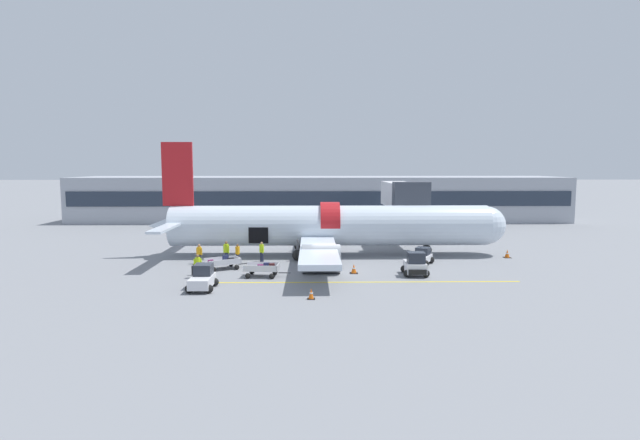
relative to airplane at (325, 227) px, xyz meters
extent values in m
plane|color=gray|center=(0.09, -6.70, -2.64)|extent=(500.00, 500.00, 0.00)
cube|color=yellow|center=(2.33, -10.51, -2.64)|extent=(22.27, 0.23, 0.01)
cube|color=#9EA3AD|center=(0.09, 30.14, 0.59)|extent=(71.37, 11.91, 6.46)
cube|color=#232D3D|center=(0.09, 24.12, 0.91)|extent=(69.95, 0.16, 2.07)
cylinder|color=#4C4C51|center=(8.28, 7.75, -0.79)|extent=(0.60, 0.60, 3.71)
cube|color=silver|center=(8.28, 7.75, 2.37)|extent=(2.63, 11.87, 2.63)
cube|color=#333842|center=(8.28, 2.41, 2.37)|extent=(3.41, 1.60, 3.15)
cylinder|color=silver|center=(0.44, 0.00, 0.10)|extent=(28.50, 3.62, 3.62)
sphere|color=silver|center=(14.69, 0.00, 0.10)|extent=(3.44, 3.44, 3.44)
cone|color=silver|center=(-13.81, 0.00, 0.10)|extent=(4.16, 3.33, 3.33)
cylinder|color=red|center=(0.44, -0.03, 0.42)|extent=(1.71, 3.62, 3.62)
cube|color=red|center=(-13.13, 0.00, 4.73)|extent=(2.71, 0.28, 5.66)
cube|color=silver|center=(-13.10, -3.78, 0.46)|extent=(1.17, 7.56, 0.20)
cube|color=silver|center=(-13.10, 3.78, 0.46)|extent=(1.17, 7.56, 0.20)
cube|color=silver|center=(-0.70, -7.29, -0.90)|extent=(2.80, 13.49, 0.40)
cube|color=silver|center=(-0.70, 7.29, -0.90)|extent=(2.80, 13.49, 0.40)
cylinder|color=gray|center=(-0.50, -7.47, -1.53)|extent=(2.91, 2.17, 2.17)
cylinder|color=gray|center=(-0.50, 7.48, -1.53)|extent=(2.91, 2.17, 2.17)
cube|color=black|center=(-5.83, -1.79, -0.54)|extent=(1.70, 0.12, 1.40)
cylinder|color=#56565B|center=(9.28, 0.00, -1.48)|extent=(0.22, 0.22, 1.35)
sphere|color=black|center=(9.28, 0.00, -2.16)|extent=(0.97, 0.97, 0.97)
cylinder|color=#56565B|center=(-2.41, -2.51, -1.48)|extent=(0.22, 0.22, 1.35)
sphere|color=black|center=(-2.41, -2.51, -2.16)|extent=(0.97, 0.97, 0.97)
cylinder|color=#56565B|center=(-2.41, 2.51, -1.48)|extent=(0.22, 0.22, 1.35)
sphere|color=black|center=(-2.41, 2.51, -2.16)|extent=(0.97, 0.97, 0.97)
cube|color=silver|center=(-8.43, -12.41, -2.08)|extent=(1.34, 2.78, 0.65)
cube|color=#232833|center=(-8.43, -11.93, -1.39)|extent=(1.14, 1.25, 0.73)
cube|color=black|center=(-8.43, -10.98, -2.21)|extent=(1.20, 0.13, 0.32)
sphere|color=black|center=(-7.80, -11.47, -2.36)|extent=(0.56, 0.56, 0.56)
sphere|color=black|center=(-9.06, -11.47, -2.36)|extent=(0.56, 0.56, 0.56)
sphere|color=black|center=(-7.80, -13.36, -2.36)|extent=(0.56, 0.56, 0.56)
sphere|color=black|center=(-9.07, -13.35, -2.36)|extent=(0.56, 0.56, 0.56)
cube|color=silver|center=(7.85, -4.34, -2.15)|extent=(2.27, 2.81, 0.51)
cube|color=#232833|center=(8.06, -3.95, -1.58)|extent=(1.46, 1.49, 0.62)
cube|color=black|center=(8.47, -3.18, -2.25)|extent=(1.03, 0.63, 0.26)
sphere|color=black|center=(8.77, -3.86, -2.36)|extent=(0.56, 0.56, 0.56)
sphere|color=black|center=(7.74, -3.31, -2.36)|extent=(0.56, 0.56, 0.56)
sphere|color=black|center=(7.96, -5.37, -2.36)|extent=(0.56, 0.56, 0.56)
sphere|color=black|center=(6.93, -4.82, -2.36)|extent=(0.56, 0.56, 0.56)
cube|color=silver|center=(6.50, -8.26, -2.03)|extent=(1.56, 2.42, 0.75)
cube|color=#232833|center=(6.48, -8.67, -1.25)|extent=(1.28, 1.11, 0.81)
cube|color=black|center=(6.45, -9.48, -2.18)|extent=(1.31, 0.18, 0.37)
sphere|color=black|center=(5.78, -9.02, -2.36)|extent=(0.56, 0.56, 0.56)
sphere|color=black|center=(7.15, -9.09, -2.36)|extent=(0.56, 0.56, 0.56)
sphere|color=black|center=(5.85, -7.43, -2.36)|extent=(0.56, 0.56, 0.56)
sphere|color=black|center=(7.23, -7.49, -2.36)|extent=(0.56, 0.56, 0.56)
cube|color=silver|center=(-8.24, -5.90, -2.18)|extent=(3.00, 2.48, 0.05)
cube|color=silver|center=(-7.09, -5.32, -1.96)|extent=(0.71, 1.32, 0.39)
cube|color=silver|center=(-7.93, -6.52, -1.96)|extent=(2.33, 1.22, 0.39)
cube|color=silver|center=(-8.56, -5.29, -1.96)|extent=(2.33, 1.22, 0.39)
cube|color=#333338|center=(-6.67, -5.10, -2.37)|extent=(0.84, 0.48, 0.06)
sphere|color=black|center=(-7.09, -6.13, -2.44)|extent=(0.40, 0.40, 0.40)
sphere|color=black|center=(-7.75, -4.84, -2.44)|extent=(0.40, 0.40, 0.40)
sphere|color=black|center=(-8.74, -6.96, -2.44)|extent=(0.40, 0.40, 0.40)
sphere|color=black|center=(-9.39, -5.68, -2.44)|extent=(0.40, 0.40, 0.40)
cube|color=#721951|center=(-9.07, -6.42, -1.97)|extent=(0.44, 0.36, 0.36)
cube|color=#1E2347|center=(-8.02, -5.74, -1.85)|extent=(0.49, 0.46, 0.61)
cube|color=black|center=(-7.64, -5.60, -1.97)|extent=(0.57, 0.44, 0.36)
cube|color=silver|center=(-4.90, -8.60, -2.12)|extent=(2.62, 1.67, 0.05)
cube|color=silver|center=(-3.69, -8.70, -1.89)|extent=(0.19, 1.45, 0.40)
cube|color=silver|center=(-4.96, -9.29, -1.89)|extent=(2.45, 0.27, 0.40)
cube|color=silver|center=(-4.84, -7.90, -1.89)|extent=(2.45, 0.27, 0.40)
cube|color=#333338|center=(-3.21, -8.74, -2.34)|extent=(0.90, 0.16, 0.06)
sphere|color=black|center=(-4.09, -9.40, -2.44)|extent=(0.40, 0.40, 0.40)
sphere|color=black|center=(-3.97, -7.95, -2.44)|extent=(0.40, 0.40, 0.40)
sphere|color=black|center=(-5.84, -9.24, -2.44)|extent=(0.40, 0.40, 0.40)
sphere|color=black|center=(-5.71, -7.80, -2.44)|extent=(0.40, 0.40, 0.40)
cube|color=#1E2347|center=(-4.54, -8.59, -1.85)|extent=(0.42, 0.30, 0.48)
cube|color=#721951|center=(-4.97, -8.58, -1.92)|extent=(0.45, 0.25, 0.34)
cube|color=#4C1E1E|center=(-4.13, -8.68, -1.87)|extent=(0.44, 0.29, 0.44)
cylinder|color=#1E2338|center=(-7.39, -3.54, -2.25)|extent=(0.35, 0.35, 0.79)
cylinder|color=orange|center=(-7.39, -3.54, -1.54)|extent=(0.45, 0.45, 0.62)
sphere|color=brown|center=(-7.39, -3.54, -1.12)|extent=(0.22, 0.22, 0.22)
cylinder|color=orange|center=(-7.34, -3.76, -1.61)|extent=(0.14, 0.14, 0.57)
cylinder|color=orange|center=(-7.45, -3.33, -1.61)|extent=(0.14, 0.14, 0.57)
cylinder|color=#1E2338|center=(-8.38, -3.26, -2.20)|extent=(0.44, 0.44, 0.88)
cylinder|color=#B7E019|center=(-8.38, -3.26, -1.42)|extent=(0.57, 0.57, 0.69)
sphere|color=brown|center=(-8.38, -3.26, -0.95)|extent=(0.24, 0.24, 0.24)
cylinder|color=#B7E019|center=(-8.17, -3.39, -1.49)|extent=(0.18, 0.18, 0.64)
cylinder|color=#B7E019|center=(-8.58, -3.13, -1.49)|extent=(0.18, 0.18, 0.64)
cylinder|color=#1E2338|center=(-9.50, -8.90, -2.23)|extent=(0.41, 0.41, 0.83)
cylinder|color=#B7E019|center=(-9.50, -8.90, -1.48)|extent=(0.52, 0.52, 0.66)
sphere|color=brown|center=(-9.50, -8.90, -1.04)|extent=(0.23, 0.23, 0.23)
cylinder|color=#B7E019|center=(-9.71, -9.00, -1.55)|extent=(0.17, 0.17, 0.60)
cylinder|color=#B7E019|center=(-9.29, -8.80, -1.55)|extent=(0.17, 0.17, 0.60)
cylinder|color=#1E2338|center=(-5.45, -2.92, -2.23)|extent=(0.41, 0.41, 0.83)
cylinder|color=#B7E019|center=(-5.45, -2.92, -1.49)|extent=(0.52, 0.52, 0.65)
sphere|color=#9E7556|center=(-5.45, -2.92, -1.05)|extent=(0.23, 0.23, 0.23)
cylinder|color=#B7E019|center=(-5.34, -3.12, -1.56)|extent=(0.17, 0.17, 0.60)
cylinder|color=#B7E019|center=(-5.55, -2.71, -1.56)|extent=(0.17, 0.17, 0.60)
cylinder|color=#2D2D33|center=(-10.55, -3.67, -2.24)|extent=(0.38, 0.38, 0.80)
cylinder|color=orange|center=(-10.55, -3.67, -1.53)|extent=(0.49, 0.49, 0.63)
sphere|color=#9E7556|center=(-10.55, -3.67, -1.11)|extent=(0.22, 0.22, 0.22)
cylinder|color=orange|center=(-10.35, -3.76, -1.60)|extent=(0.16, 0.16, 0.58)
cylinder|color=orange|center=(-10.76, -3.58, -1.60)|extent=(0.16, 0.16, 0.58)
cube|color=black|center=(-9.91, -8.03, -2.28)|extent=(0.52, 0.37, 0.72)
cube|color=black|center=(-9.91, -8.03, -1.86)|extent=(0.29, 0.17, 0.12)
cube|color=black|center=(16.16, -1.41, -2.63)|extent=(0.62, 0.62, 0.03)
cone|color=orange|center=(16.16, -1.41, -2.29)|extent=(0.46, 0.46, 0.71)
cylinder|color=white|center=(16.16, -1.41, -2.25)|extent=(0.27, 0.27, 0.09)
cube|color=black|center=(-1.25, -14.89, -2.63)|extent=(0.47, 0.47, 0.03)
cone|color=orange|center=(-1.25, -14.89, -2.30)|extent=(0.35, 0.35, 0.68)
cylinder|color=white|center=(-1.25, -14.89, -2.27)|extent=(0.20, 0.20, 0.08)
cube|color=black|center=(1.99, -7.61, -2.63)|extent=(0.59, 0.59, 0.03)
cone|color=orange|center=(1.99, -7.61, -2.29)|extent=(0.44, 0.44, 0.72)
cylinder|color=white|center=(1.99, -7.61, -2.25)|extent=(0.26, 0.26, 0.09)
camera|label=1|loc=(-1.25, -44.71, 5.49)|focal=28.00mm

